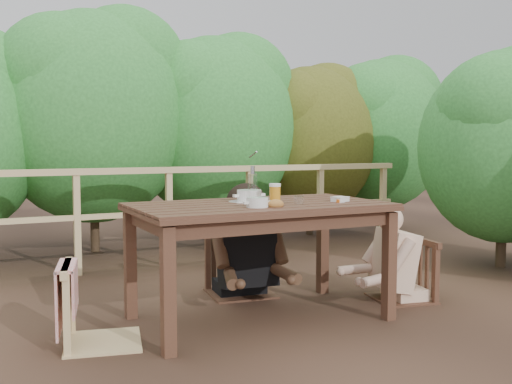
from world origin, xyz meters
name	(u,v)px	position (x,y,z in m)	size (l,w,h in m)	color
ground	(259,319)	(0.00, 0.00, 0.00)	(60.00, 60.00, 0.00)	#482F22
table	(259,263)	(0.00, 0.00, 0.40)	(1.75, 0.98, 0.81)	#41271B
chair_left	(102,267)	(-1.10, -0.02, 0.48)	(0.48, 0.48, 0.96)	tan
chair_far	(240,233)	(0.17, 0.68, 0.51)	(0.51, 0.51, 1.02)	#41271B
chair_right	(402,243)	(1.25, -0.04, 0.45)	(0.45, 0.45, 0.91)	#41271B
woman	(239,209)	(0.17, 0.70, 0.71)	(0.57, 0.70, 1.41)	black
diner_right	(406,223)	(1.28, -0.04, 0.62)	(0.50, 0.61, 1.23)	beige
railing	(169,217)	(0.00, 2.00, 0.51)	(5.60, 0.10, 1.01)	tan
hedge_row	(168,89)	(0.40, 3.20, 1.90)	(6.60, 1.60, 3.80)	#2C6F2C
soup_near	(257,204)	(-0.13, -0.23, 0.85)	(0.24, 0.24, 0.08)	white
soup_far	(249,197)	(0.00, 0.16, 0.86)	(0.30, 0.30, 0.10)	silver
bread_roll	(276,204)	(-0.01, -0.27, 0.84)	(0.11, 0.09, 0.07)	#A76531
beer_glass	(275,195)	(0.09, -0.07, 0.89)	(0.08, 0.08, 0.16)	gold
bottle	(253,185)	(-0.02, 0.07, 0.95)	(0.07, 0.07, 0.27)	white
tumbler	(299,201)	(0.22, -0.17, 0.85)	(0.06, 0.06, 0.08)	white
butter_tub	(340,200)	(0.57, -0.16, 0.83)	(0.12, 0.09, 0.05)	silver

